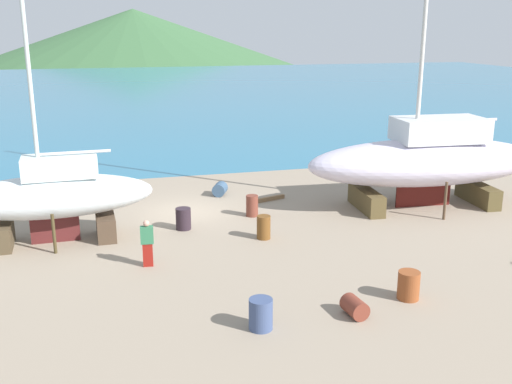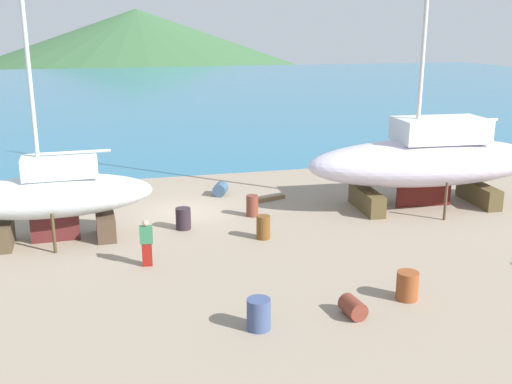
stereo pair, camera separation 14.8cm
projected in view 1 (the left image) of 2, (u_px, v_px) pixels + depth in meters
name	position (u px, v px, depth m)	size (l,w,h in m)	color
ground_plane	(204.00, 251.00, 21.94)	(45.81, 45.81, 0.00)	gray
sea_water	(125.00, 91.00, 75.42)	(156.22, 91.97, 0.01)	teal
headland_hill	(135.00, 54.00, 176.62)	(151.86, 151.86, 25.79)	#3A643A
sailboat_mid_port	(53.00, 195.00, 22.32)	(7.56, 2.54, 13.25)	#4B3D29
sailboat_far_slipway	(427.00, 159.00, 26.80)	(11.21, 4.35, 19.51)	brown
worker	(147.00, 242.00, 20.33)	(0.46, 0.28, 1.65)	maroon
barrel_rust_far	(220.00, 189.00, 29.03)	(0.63, 0.63, 0.78)	#38526F
barrel_tipped_left	(183.00, 219.00, 24.17)	(0.62, 0.62, 0.88)	#2A1F27
barrel_rust_near	(261.00, 314.00, 16.17)	(0.65, 0.65, 0.88)	#3B4B73
barrel_rust_mid	(264.00, 227.00, 23.09)	(0.53, 0.53, 0.92)	brown
barrel_ochre	(252.00, 206.00, 25.84)	(0.52, 0.52, 0.93)	brown
barrel_tipped_right	(355.00, 307.00, 16.94)	(0.55, 0.55, 0.80)	brown
barrel_blue_faded	(409.00, 285.00, 17.97)	(0.66, 0.66, 0.88)	brown
timber_short_cross	(268.00, 199.00, 28.17)	(1.81, 0.15, 0.19)	brown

